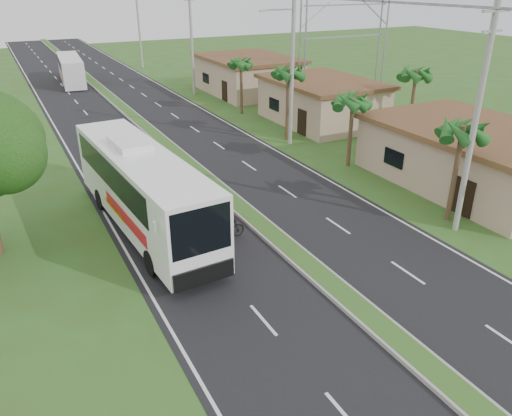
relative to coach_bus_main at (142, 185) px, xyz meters
name	(u,v)px	position (x,y,z in m)	size (l,w,h in m)	color
ground	(341,295)	(5.19, -9.25, -2.35)	(180.00, 180.00, 0.00)	#3A521E
road_asphalt	(174,152)	(5.19, 10.75, -2.34)	(14.00, 160.00, 0.02)	black
median_strip	(174,151)	(5.19, 10.75, -2.25)	(1.20, 160.00, 0.18)	gray
lane_edge_left	(78,168)	(-1.51, 10.75, -2.35)	(0.12, 160.00, 0.01)	silver
lane_edge_right	(257,140)	(11.89, 10.75, -2.35)	(0.12, 160.00, 0.01)	silver
shop_near	(474,156)	(19.19, -3.25, -0.57)	(8.60, 12.60, 3.52)	tan
shop_mid	(321,101)	(19.19, 12.75, -0.49)	(7.60, 10.60, 3.67)	tan
shop_far	(248,75)	(19.19, 26.75, -0.42)	(8.60, 11.60, 3.82)	tan
palm_verge_a	(463,131)	(14.19, -6.25, 2.39)	(2.40, 2.40, 5.45)	#473321
palm_verge_b	(353,101)	(14.59, 2.75, 2.01)	(2.40, 2.40, 5.05)	#473321
palm_verge_c	(288,72)	(13.99, 9.75, 2.77)	(2.40, 2.40, 5.85)	#473321
palm_verge_d	(241,63)	(14.49, 18.75, 2.20)	(2.40, 2.40, 5.25)	#473321
palm_behind_shop	(416,74)	(22.69, 5.75, 2.58)	(2.40, 2.40, 5.65)	#473321
utility_pole_a	(476,118)	(13.69, -7.25, 3.32)	(1.60, 0.28, 11.00)	gray
utility_pole_b	(292,59)	(13.66, 8.75, 3.91)	(3.20, 0.28, 12.00)	gray
utility_pole_c	(192,39)	(13.69, 28.75, 3.32)	(1.60, 0.28, 11.00)	gray
utility_pole_d	(139,26)	(13.69, 48.75, 3.07)	(1.60, 0.28, 10.50)	gray
billboard_lattice	(345,28)	(27.19, 20.75, 4.47)	(10.18, 1.18, 12.07)	gray
coach_bus_main	(142,185)	(0.00, 0.00, 0.00)	(3.60, 13.38, 4.28)	white
coach_bus_far	(71,68)	(3.02, 41.02, -0.60)	(3.17, 10.75, 3.09)	silver
motorcyclist	(228,222)	(3.19, -2.94, -1.44)	(1.73, 0.57, 2.44)	black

